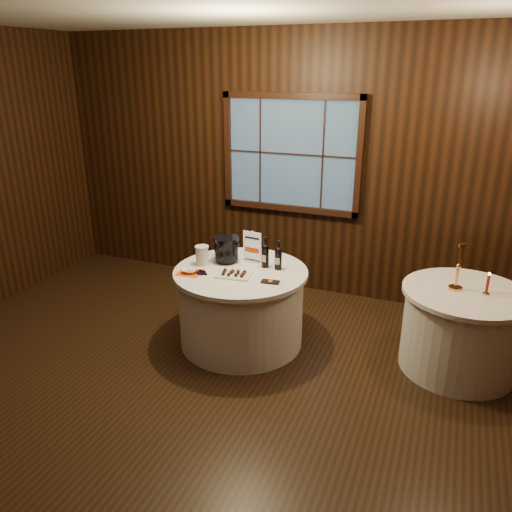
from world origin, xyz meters
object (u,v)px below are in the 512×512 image
at_px(cracker_bowl, 190,270).
at_px(brass_candlestick, 458,273).
at_px(side_table, 461,330).
at_px(chocolate_box, 270,282).
at_px(grape_bunch, 202,272).
at_px(ice_bucket, 226,249).
at_px(chocolate_plate, 234,274).
at_px(glass_pitcher, 202,255).
at_px(port_bottle_right, 278,257).
at_px(sign_stand, 253,251).
at_px(red_candle, 487,286).
at_px(port_bottle_left, 265,254).
at_px(main_table, 241,306).

relative_size(cracker_bowl, brass_candlestick, 0.35).
distance_m(side_table, chocolate_box, 1.75).
relative_size(grape_bunch, brass_candlestick, 0.41).
height_order(ice_bucket, cracker_bowl, ice_bucket).
bearing_deg(chocolate_plate, cracker_bowl, -169.23).
bearing_deg(glass_pitcher, brass_candlestick, -3.29).
bearing_deg(chocolate_box, port_bottle_right, 90.17).
relative_size(sign_stand, chocolate_box, 1.97).
height_order(ice_bucket, chocolate_box, ice_bucket).
bearing_deg(cracker_bowl, red_candle, 11.40).
height_order(side_table, sign_stand, sign_stand).
height_order(cracker_bowl, red_candle, red_candle).
bearing_deg(glass_pitcher, chocolate_plate, -30.67).
distance_m(grape_bunch, glass_pitcher, 0.25).
relative_size(port_bottle_left, glass_pitcher, 1.58).
xyz_separation_m(chocolate_box, cracker_bowl, (-0.78, -0.07, 0.02)).
height_order(grape_bunch, red_candle, red_candle).
relative_size(sign_stand, cracker_bowl, 2.16).
xyz_separation_m(port_bottle_right, grape_bunch, (-0.61, -0.38, -0.11)).
bearing_deg(brass_candlestick, chocolate_plate, -166.50).
bearing_deg(port_bottle_left, chocolate_plate, -113.84).
xyz_separation_m(chocolate_plate, cracker_bowl, (-0.42, -0.08, 0.00)).
height_order(side_table, red_candle, red_candle).
distance_m(chocolate_plate, chocolate_box, 0.36).
distance_m(main_table, port_bottle_left, 0.57).
xyz_separation_m(glass_pitcher, cracker_bowl, (-0.02, -0.22, -0.08)).
height_order(main_table, glass_pitcher, glass_pitcher).
height_order(sign_stand, glass_pitcher, sign_stand).
height_order(main_table, side_table, same).
relative_size(port_bottle_left, cracker_bowl, 2.06).
bearing_deg(port_bottle_right, grape_bunch, -148.07).
distance_m(port_bottle_left, chocolate_plate, 0.39).
height_order(port_bottle_right, cracker_bowl, port_bottle_right).
distance_m(glass_pitcher, red_candle, 2.57).
relative_size(chocolate_plate, red_candle, 1.67).
relative_size(side_table, glass_pitcher, 5.61).
height_order(ice_bucket, chocolate_plate, ice_bucket).
bearing_deg(red_candle, port_bottle_right, -176.00).
relative_size(chocolate_box, cracker_bowl, 1.10).
bearing_deg(port_bottle_left, glass_pitcher, -156.88).
distance_m(ice_bucket, glass_pitcher, 0.24).
bearing_deg(sign_stand, port_bottle_left, -21.98).
distance_m(chocolate_box, cracker_bowl, 0.78).
xyz_separation_m(port_bottle_right, cracker_bowl, (-0.74, -0.39, -0.10)).
distance_m(ice_bucket, chocolate_box, 0.67).
distance_m(port_bottle_left, ice_bucket, 0.40).
bearing_deg(chocolate_plate, side_table, 12.71).
relative_size(main_table, red_candle, 6.37).
bearing_deg(ice_bucket, sign_stand, 25.63).
relative_size(chocolate_plate, grape_bunch, 1.95).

